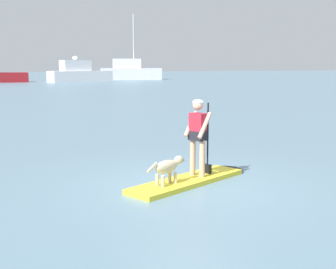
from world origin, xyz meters
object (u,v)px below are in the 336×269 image
Objects in this scene: moored_boat_starboard at (79,74)px; moored_boat_center at (130,72)px; paddleboard at (194,179)px; person_paddler at (198,132)px; dog at (168,167)px.

moored_boat_starboard is 13.28m from moored_boat_center.
paddleboard is 0.28× the size of moored_boat_center.
person_paddler is 0.14× the size of moored_boat_center.
moored_boat_starboard is at bearing 79.24° from paddleboard.
person_paddler is 1.63× the size of dog.
moored_boat_center is at bearing 71.84° from paddleboard.
paddleboard is 1.01m from person_paddler.
dog is (-0.86, -0.37, -0.60)m from person_paddler.
moored_boat_center reaches higher than dog.
moored_boat_starboard is (11.87, 62.47, 1.24)m from paddleboard.
person_paddler is 73.43m from moored_boat_center.
person_paddler is at bearing -100.67° from moored_boat_starboard.
paddleboard is 3.24× the size of dog.
moored_boat_starboard is (12.62, 62.79, 0.84)m from dog.
moored_boat_starboard reaches higher than person_paddler.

